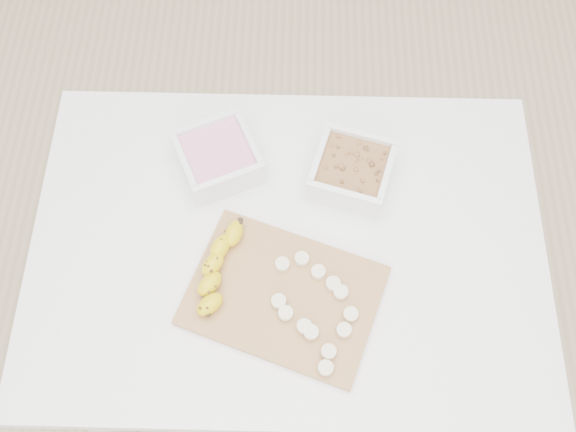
{
  "coord_description": "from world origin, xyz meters",
  "views": [
    {
      "loc": [
        0.01,
        -0.49,
        1.9
      ],
      "look_at": [
        0.0,
        0.03,
        0.81
      ],
      "focal_mm": 40.0,
      "sensor_mm": 36.0,
      "label": 1
    }
  ],
  "objects_px": {
    "table": "(288,261)",
    "cutting_board": "(284,296)",
    "bowl_yogurt": "(218,157)",
    "banana": "(218,269)",
    "bowl_granola": "(352,171)"
  },
  "relations": [
    {
      "from": "bowl_yogurt",
      "to": "bowl_granola",
      "type": "height_order",
      "value": "same"
    },
    {
      "from": "bowl_granola",
      "to": "banana",
      "type": "xyz_separation_m",
      "value": [
        -0.25,
        -0.21,
        -0.0
      ]
    },
    {
      "from": "table",
      "to": "bowl_yogurt",
      "type": "bearing_deg",
      "value": 130.23
    },
    {
      "from": "table",
      "to": "bowl_yogurt",
      "type": "relative_size",
      "value": 5.08
    },
    {
      "from": "bowl_yogurt",
      "to": "cutting_board",
      "type": "height_order",
      "value": "bowl_yogurt"
    },
    {
      "from": "cutting_board",
      "to": "banana",
      "type": "height_order",
      "value": "banana"
    },
    {
      "from": "bowl_yogurt",
      "to": "bowl_granola",
      "type": "xyz_separation_m",
      "value": [
        0.27,
        -0.03,
        0.0
      ]
    },
    {
      "from": "bowl_yogurt",
      "to": "banana",
      "type": "distance_m",
      "value": 0.24
    },
    {
      "from": "bowl_granola",
      "to": "cutting_board",
      "type": "xyz_separation_m",
      "value": [
        -0.13,
        -0.25,
        -0.03
      ]
    },
    {
      "from": "bowl_yogurt",
      "to": "bowl_granola",
      "type": "bearing_deg",
      "value": -5.35
    },
    {
      "from": "table",
      "to": "banana",
      "type": "xyz_separation_m",
      "value": [
        -0.13,
        -0.07,
        0.13
      ]
    },
    {
      "from": "bowl_granola",
      "to": "banana",
      "type": "bearing_deg",
      "value": -139.76
    },
    {
      "from": "banana",
      "to": "bowl_yogurt",
      "type": "bearing_deg",
      "value": 119.33
    },
    {
      "from": "bowl_granola",
      "to": "banana",
      "type": "relative_size",
      "value": 0.97
    },
    {
      "from": "table",
      "to": "cutting_board",
      "type": "height_order",
      "value": "cutting_board"
    }
  ]
}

